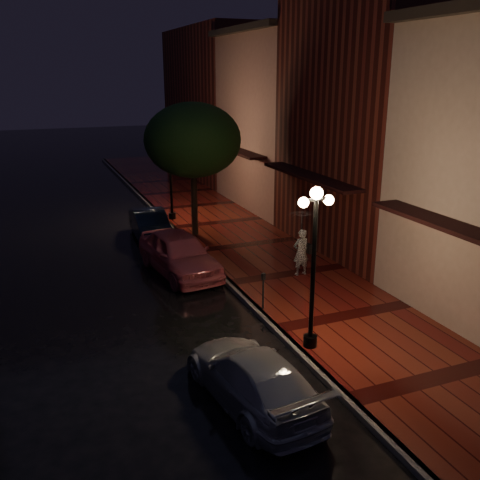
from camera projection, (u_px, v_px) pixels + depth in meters
name	position (u px, v px, depth m)	size (l,w,h in m)	color
ground	(230.00, 286.00, 18.56)	(120.00, 120.00, 0.00)	black
sidewalk	(288.00, 276.00, 19.34)	(4.50, 60.00, 0.15)	#4E100D
curb	(230.00, 284.00, 18.54)	(0.25, 60.00, 0.15)	#595451
storefront_mid	(376.00, 115.00, 21.18)	(5.00, 8.00, 11.00)	#511914
storefront_far	(285.00, 123.00, 28.56)	(5.00, 8.00, 9.00)	#8C5951
storefront_extra	(221.00, 104.00, 37.26)	(5.00, 12.00, 10.00)	#511914
streetlamp_near	(314.00, 259.00, 13.48)	(0.96, 0.36, 4.31)	black
streetlamp_far	(170.00, 170.00, 25.87)	(0.96, 0.36, 4.31)	black
street_tree	(193.00, 143.00, 22.81)	(4.16, 4.16, 5.80)	black
pink_car	(179.00, 253.00, 19.54)	(1.86, 4.62, 1.57)	#BF4E59
navy_car	(151.00, 225.00, 23.61)	(1.37, 3.92, 1.29)	black
silver_car	(252.00, 377.00, 11.89)	(1.76, 4.32, 1.25)	#A2A3AA
woman_with_umbrella	(302.00, 233.00, 18.79)	(0.98, 1.00, 2.37)	white
parking_meter	(263.00, 288.00, 16.23)	(0.13, 0.11, 1.17)	black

